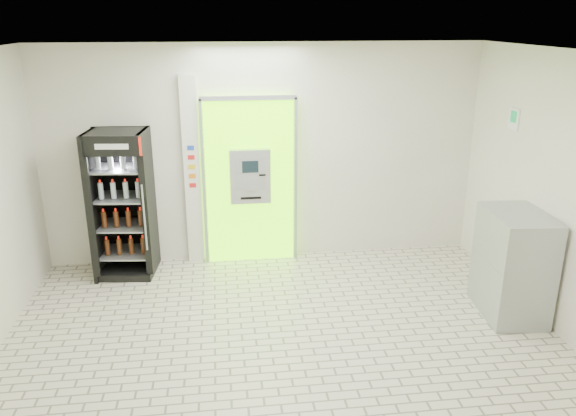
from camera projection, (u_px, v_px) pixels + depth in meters
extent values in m
plane|color=beige|center=(286.00, 350.00, 5.87)|extent=(6.00, 6.00, 0.00)
plane|color=silver|center=(264.00, 155.00, 7.73)|extent=(6.00, 0.00, 6.00)
plane|color=silver|center=(341.00, 370.00, 3.03)|extent=(6.00, 0.00, 6.00)
plane|color=silver|center=(576.00, 203.00, 5.73)|extent=(0.00, 5.00, 5.00)
plane|color=white|center=(285.00, 54.00, 4.89)|extent=(6.00, 6.00, 0.00)
cube|color=#72FA01|center=(250.00, 181.00, 7.75)|extent=(1.20, 0.12, 2.30)
cube|color=gray|center=(248.00, 98.00, 7.31)|extent=(1.28, 0.04, 0.06)
cube|color=gray|center=(204.00, 184.00, 7.61)|extent=(0.04, 0.04, 2.30)
cube|color=gray|center=(296.00, 181.00, 7.76)|extent=(0.04, 0.04, 2.30)
cube|color=black|center=(258.00, 226.00, 7.92)|extent=(0.62, 0.01, 0.67)
cube|color=black|center=(223.00, 123.00, 7.39)|extent=(0.22, 0.01, 0.18)
cube|color=#999BA0|center=(250.00, 176.00, 7.61)|extent=(0.55, 0.12, 0.75)
cube|color=black|center=(250.00, 167.00, 7.50)|extent=(0.22, 0.01, 0.16)
cube|color=gray|center=(251.00, 187.00, 7.60)|extent=(0.16, 0.01, 0.12)
cube|color=black|center=(262.00, 175.00, 7.56)|extent=(0.09, 0.01, 0.02)
cube|color=black|center=(251.00, 198.00, 7.65)|extent=(0.28, 0.01, 0.03)
cube|color=silver|center=(192.00, 172.00, 7.63)|extent=(0.22, 0.10, 2.60)
cube|color=#193FB2|center=(191.00, 148.00, 7.46)|extent=(0.09, 0.01, 0.06)
cube|color=red|center=(191.00, 157.00, 7.50)|extent=(0.09, 0.01, 0.06)
cube|color=yellow|center=(192.00, 167.00, 7.55)|extent=(0.09, 0.01, 0.06)
cube|color=orange|center=(192.00, 176.00, 7.59)|extent=(0.09, 0.01, 0.06)
cube|color=red|center=(193.00, 185.00, 7.63)|extent=(0.09, 0.01, 0.06)
cube|color=black|center=(122.00, 204.00, 7.35)|extent=(0.80, 0.73, 1.95)
cube|color=black|center=(126.00, 197.00, 7.64)|extent=(0.73, 0.13, 1.95)
cube|color=red|center=(112.00, 147.00, 6.77)|extent=(0.71, 0.08, 0.23)
cube|color=white|center=(111.00, 147.00, 6.77)|extent=(0.41, 0.05, 0.07)
cube|color=black|center=(129.00, 268.00, 7.65)|extent=(0.80, 0.73, 0.10)
cylinder|color=gray|center=(144.00, 218.00, 7.09)|extent=(0.03, 0.03, 0.88)
cube|color=gray|center=(127.00, 252.00, 7.57)|extent=(0.67, 0.63, 0.02)
cube|color=gray|center=(125.00, 225.00, 7.45)|extent=(0.67, 0.63, 0.02)
cube|color=gray|center=(122.00, 197.00, 7.32)|extent=(0.67, 0.63, 0.02)
cube|color=gray|center=(119.00, 168.00, 7.20)|extent=(0.67, 0.63, 0.02)
cube|color=#999BA0|center=(513.00, 265.00, 6.41)|extent=(0.69, 0.98, 1.24)
cube|color=gray|center=(488.00, 261.00, 6.36)|extent=(0.08, 0.91, 0.01)
cube|color=white|center=(514.00, 119.00, 6.84)|extent=(0.02, 0.22, 0.26)
cube|color=#0D974E|center=(514.00, 117.00, 6.83)|extent=(0.00, 0.14, 0.14)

